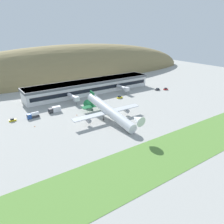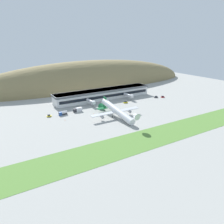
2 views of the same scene
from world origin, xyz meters
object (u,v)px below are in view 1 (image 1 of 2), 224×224
(fuel_truck, at_px, (33,115))
(box_truck, at_px, (55,110))
(cargo_airplane, at_px, (109,111))
(service_car_0, at_px, (12,120))
(terminal_building, at_px, (91,86))
(service_car_3, at_px, (166,89))
(jetway_0, at_px, (73,97))
(service_car_2, at_px, (157,89))
(traffic_cone_1, at_px, (77,115))
(jetway_1, at_px, (123,88))
(service_car_1, at_px, (120,97))
(traffic_cone_0, at_px, (35,126))

(fuel_truck, xyz_separation_m, box_truck, (13.34, 1.65, 0.07))
(cargo_airplane, distance_m, service_car_0, 52.85)
(terminal_building, height_order, service_car_3, terminal_building)
(fuel_truck, bearing_deg, jetway_0, 19.98)
(service_car_2, bearing_deg, traffic_cone_1, -171.06)
(jetway_1, height_order, box_truck, jetway_1)
(fuel_truck, bearing_deg, box_truck, 7.03)
(fuel_truck, bearing_deg, service_car_0, 171.25)
(service_car_2, xyz_separation_m, box_truck, (-86.74, 0.08, 0.90))
(service_car_2, distance_m, fuel_truck, 100.10)
(jetway_0, xyz_separation_m, traffic_cone_1, (-8.27, -21.70, -3.71))
(jetway_0, xyz_separation_m, fuel_truck, (-30.19, -10.98, -2.49))
(jetway_0, bearing_deg, service_car_3, -9.26)
(terminal_building, xyz_separation_m, fuel_truck, (-51.86, -26.06, -3.97))
(service_car_0, xyz_separation_m, traffic_cone_1, (32.74, -12.39, -0.40))
(jetway_0, height_order, traffic_cone_1, jetway_0)
(traffic_cone_1, bearing_deg, cargo_airplane, -54.92)
(jetway_0, distance_m, fuel_truck, 32.22)
(jetway_1, distance_m, service_car_0, 83.63)
(cargo_airplane, xyz_separation_m, service_car_3, (73.22, 25.51, -4.68))
(service_car_3, height_order, traffic_cone_1, service_car_3)
(jetway_0, relative_size, fuel_truck, 1.96)
(cargo_airplane, distance_m, service_car_2, 72.74)
(cargo_airplane, distance_m, service_car_1, 40.78)
(fuel_truck, bearing_deg, terminal_building, 26.68)
(fuel_truck, distance_m, traffic_cone_0, 13.01)
(jetway_1, bearing_deg, terminal_building, 143.66)
(terminal_building, xyz_separation_m, jetway_1, (20.37, -14.98, -1.48))
(service_car_1, xyz_separation_m, service_car_3, (44.58, -3.14, 0.00))
(terminal_building, bearing_deg, jetway_0, -145.16)
(service_car_3, height_order, traffic_cone_0, service_car_3)
(terminal_building, bearing_deg, traffic_cone_0, -144.79)
(cargo_airplane, xyz_separation_m, fuel_truck, (-33.35, 26.99, -3.86))
(service_car_0, distance_m, service_car_2, 110.90)
(fuel_truck, bearing_deg, cargo_airplane, -38.98)
(jetway_0, xyz_separation_m, traffic_cone_0, (-33.14, -23.59, -3.71))
(traffic_cone_0, bearing_deg, box_truck, 41.21)
(traffic_cone_0, bearing_deg, service_car_3, 5.81)
(service_car_1, xyz_separation_m, traffic_cone_1, (-40.07, -12.38, -0.39))
(cargo_airplane, relative_size, fuel_truck, 7.59)
(box_truck, xyz_separation_m, traffic_cone_1, (8.58, -12.37, -1.29))
(service_car_3, xyz_separation_m, fuel_truck, (-106.58, 1.48, 0.82))
(traffic_cone_0, distance_m, traffic_cone_1, 24.94)
(jetway_0, bearing_deg, jetway_1, 0.14)
(service_car_0, bearing_deg, box_truck, -0.04)
(service_car_2, bearing_deg, traffic_cone_0, -172.16)
(jetway_1, distance_m, box_truck, 59.68)
(fuel_truck, xyz_separation_m, traffic_cone_1, (21.93, -10.72, -1.22))
(service_car_0, xyz_separation_m, box_truck, (24.16, -0.02, 0.89))
(terminal_building, relative_size, service_car_1, 24.34)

